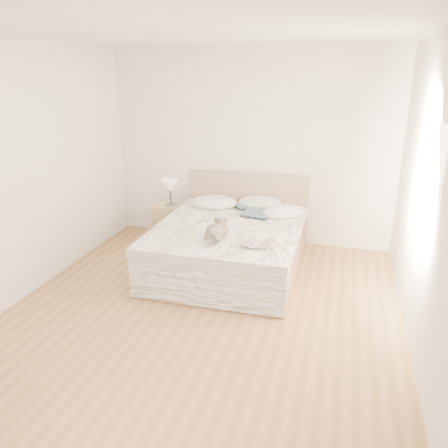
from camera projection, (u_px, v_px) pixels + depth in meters
The scene contains 17 objects.
floor at pixel (201, 313), 4.51m from camera, with size 4.00×4.50×0.00m, color brown.
ceiling at pixel (196, 29), 3.62m from camera, with size 4.00×4.50×0.00m, color white.
wall_back at pixel (250, 148), 6.11m from camera, with size 4.00×0.02×2.70m, color white.
wall_front at pixel (43, 304), 2.02m from camera, with size 4.00×0.02×2.70m, color white.
wall_left at pixel (18, 174), 4.57m from camera, with size 0.02×4.50×2.70m, color white.
wall_right at pixel (431, 203), 3.56m from camera, with size 0.02×4.50×2.70m, color white.
window at pixel (426, 182), 3.80m from camera, with size 0.02×1.30×1.10m, color white.
bed at pixel (231, 244), 5.50m from camera, with size 1.72×2.14×1.00m.
nightstand at pixel (172, 223), 6.34m from camera, with size 0.45×0.40×0.56m, color tan.
table_lamp at pixel (170, 187), 6.13m from camera, with size 0.30×0.30×0.37m.
pillow_left at pixel (214, 203), 6.06m from camera, with size 0.65×0.45×0.19m, color white.
pillow_middle at pixel (260, 203), 6.05m from camera, with size 0.60×0.42×0.18m, color silver.
pillow_right at pixel (283, 212), 5.66m from camera, with size 0.57×0.40×0.17m, color white.
blouse at pixel (260, 211), 5.74m from camera, with size 0.58×0.62×0.02m, color #374E66, non-canonical shape.
photo_book at pixel (212, 205), 5.98m from camera, with size 0.36×0.24×0.03m, color white.
childrens_book at pixel (259, 243), 4.66m from camera, with size 0.36×0.25×0.02m, color beige.
teddy_bear at pixel (215, 236), 4.79m from camera, with size 0.24×0.34×0.18m, color brown, non-canonical shape.
Camera 1 is at (1.28, -3.74, 2.37)m, focal length 35.00 mm.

